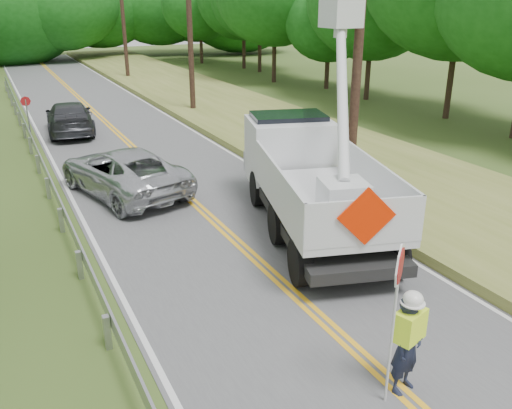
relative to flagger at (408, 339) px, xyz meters
name	(u,v)px	position (x,y,z in m)	size (l,w,h in m)	color
road	(161,173)	(-0.05, 13.38, -1.02)	(7.20, 96.00, 0.03)	#535356
guardrail	(43,167)	(-4.07, 14.28, -0.47)	(0.18, 48.00, 0.77)	#9FA0A7
utility_poles	(245,20)	(4.95, 16.39, 4.24)	(1.60, 43.30, 10.00)	black
tall_grass_verge	(320,147)	(7.05, 13.38, -0.88)	(7.00, 96.00, 0.30)	olive
treeline_horizon	(22,5)	(-0.88, 55.51, 4.47)	(57.15, 14.21, 12.45)	#134F12
flagger	(408,339)	(0.00, 0.00, 0.00)	(1.08, 0.62, 2.83)	#191E33
bucket_truck	(306,162)	(2.60, 7.43, 0.65)	(4.84, 8.20, 7.48)	black
suv_silver	(123,171)	(-1.81, 11.74, -0.24)	(2.55, 5.52, 1.53)	#B9BBC1
suv_darkgrey	(70,117)	(-2.05, 21.50, -0.26)	(2.09, 5.14, 1.49)	#34353B
stop_sign_permanent	(27,113)	(-3.96, 20.44, 0.32)	(0.45, 0.07, 2.09)	#9FA0A7
yard_sign	(395,190)	(5.42, 6.66, -0.45)	(0.56, 0.07, 0.80)	white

